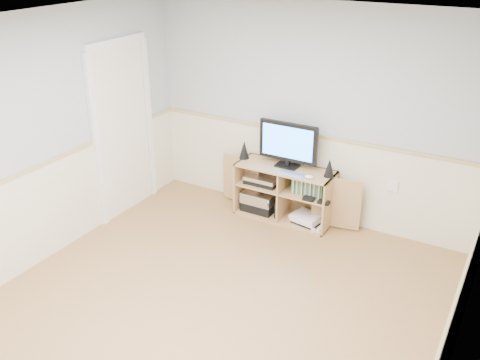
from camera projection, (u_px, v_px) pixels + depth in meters
name	position (u px, v px, depth m)	size (l,w,h in m)	color
room	(205.00, 187.00, 4.40)	(4.04, 4.54, 2.54)	tan
media_cabinet	(286.00, 191.00, 6.36)	(1.80, 0.43, 0.65)	tan
monitor	(288.00, 143.00, 6.10)	(0.71, 0.18, 0.53)	black
speaker_left	(244.00, 150.00, 6.40)	(0.12, 0.12, 0.22)	black
speaker_right	(329.00, 168.00, 5.92)	(0.11, 0.11, 0.21)	black
keyboard	(291.00, 174.00, 6.01)	(0.30, 0.12, 0.01)	silver
mouse	(309.00, 177.00, 5.91)	(0.10, 0.06, 0.04)	white
av_components	(261.00, 195.00, 6.50)	(0.50, 0.30, 0.47)	black
game_consoles	(306.00, 218.00, 6.28)	(0.46, 0.31, 0.11)	white
game_cases	(309.00, 187.00, 6.10)	(0.38, 0.14, 0.19)	#3F8C3F
wall_outlet	(393.00, 186.00, 5.85)	(0.12, 0.03, 0.12)	white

